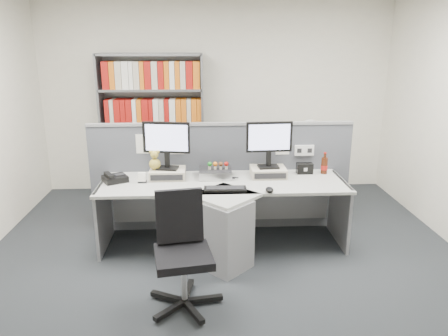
{
  "coord_description": "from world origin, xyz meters",
  "views": [
    {
      "loc": [
        -0.21,
        -3.47,
        2.14
      ],
      "look_at": [
        0.0,
        0.65,
        0.92
      ],
      "focal_mm": 34.19,
      "sensor_mm": 36.0,
      "label": 1
    }
  ],
  "objects": [
    {
      "name": "desk",
      "position": [
        0.0,
        0.6,
        0.46
      ],
      "size": [
        2.6,
        1.2,
        0.72
      ],
      "color": "#B0B1AB",
      "rests_on": "ground"
    },
    {
      "name": "figurines",
      "position": [
        -0.05,
        0.97,
        0.86
      ],
      "size": [
        0.23,
        0.05,
        0.09
      ],
      "color": "beige",
      "rests_on": "desktop_pc"
    },
    {
      "name": "cola_bottle",
      "position": [
        1.15,
        1.05,
        0.81
      ],
      "size": [
        0.08,
        0.08,
        0.25
      ],
      "color": "#3F190A",
      "rests_on": "desk"
    },
    {
      "name": "speaker",
      "position": [
        0.93,
        1.07,
        0.78
      ],
      "size": [
        0.18,
        0.1,
        0.12
      ],
      "primitive_type": "cube",
      "color": "black",
      "rests_on": "desk"
    },
    {
      "name": "monitor_riser_left",
      "position": [
        -0.6,
        0.98,
        0.77
      ],
      "size": [
        0.38,
        0.31,
        0.1
      ],
      "color": "beige",
      "rests_on": "desk"
    },
    {
      "name": "room_shell",
      "position": [
        0.0,
        0.0,
        1.79
      ],
      "size": [
        5.04,
        5.54,
        2.72
      ],
      "color": "white",
      "rests_on": "ground"
    },
    {
      "name": "mouse",
      "position": [
        0.44,
        0.47,
        0.74
      ],
      "size": [
        0.08,
        0.13,
        0.05
      ],
      "primitive_type": "ellipsoid",
      "color": "black",
      "rests_on": "desk"
    },
    {
      "name": "keyboard",
      "position": [
        0.01,
        0.54,
        0.73
      ],
      "size": [
        0.43,
        0.17,
        0.03
      ],
      "color": "black",
      "rests_on": "desk"
    },
    {
      "name": "desk_phone",
      "position": [
        -1.15,
        0.87,
        0.76
      ],
      "size": [
        0.31,
        0.3,
        0.1
      ],
      "color": "black",
      "rests_on": "desk"
    },
    {
      "name": "desktop_pc",
      "position": [
        -0.08,
        0.98,
        0.77
      ],
      "size": [
        0.35,
        0.31,
        0.09
      ],
      "color": "black",
      "rests_on": "desk"
    },
    {
      "name": "desk_fan",
      "position": [
        1.2,
        1.99,
        0.99
      ],
      "size": [
        0.28,
        0.16,
        0.47
      ],
      "color": "white",
      "rests_on": "filing_cabinet"
    },
    {
      "name": "shelving_unit",
      "position": [
        -0.9,
        2.44,
        0.98
      ],
      "size": [
        1.41,
        0.4,
        2.0
      ],
      "color": "slate",
      "rests_on": "ground"
    },
    {
      "name": "partition",
      "position": [
        0.0,
        1.25,
        0.65
      ],
      "size": [
        3.0,
        0.08,
        1.27
      ],
      "color": "#52555D",
      "rests_on": "ground"
    },
    {
      "name": "monitor_left",
      "position": [
        -0.6,
        0.98,
        1.13
      ],
      "size": [
        0.5,
        0.2,
        0.52
      ],
      "color": "black",
      "rests_on": "monitor_riser_left"
    },
    {
      "name": "filing_cabinet",
      "position": [
        1.2,
        1.99,
        0.35
      ],
      "size": [
        0.45,
        0.61,
        0.7
      ],
      "color": "slate",
      "rests_on": "ground"
    },
    {
      "name": "monitor_right",
      "position": [
        0.5,
        0.98,
        1.12
      ],
      "size": [
        0.5,
        0.17,
        0.51
      ],
      "color": "black",
      "rests_on": "monitor_riser_right"
    },
    {
      "name": "desk_calendar",
      "position": [
        -0.85,
        0.83,
        0.77
      ],
      "size": [
        0.09,
        0.07,
        0.11
      ],
      "color": "black",
      "rests_on": "desk"
    },
    {
      "name": "plush_toy",
      "position": [
        -0.73,
        0.97,
        0.91
      ],
      "size": [
        0.12,
        0.12,
        0.21
      ],
      "color": "#B09C3A",
      "rests_on": "monitor_riser_left"
    },
    {
      "name": "monitor_riser_right",
      "position": [
        0.5,
        0.98,
        0.77
      ],
      "size": [
        0.38,
        0.31,
        0.1
      ],
      "color": "beige",
      "rests_on": "desk"
    },
    {
      "name": "ground",
      "position": [
        0.0,
        0.0,
        0.0
      ],
      "size": [
        5.5,
        5.5,
        0.0
      ],
      "primitive_type": "plane",
      "color": "#2E3236",
      "rests_on": "ground"
    },
    {
      "name": "office_chair",
      "position": [
        -0.39,
        -0.26,
        0.51
      ],
      "size": [
        0.63,
        0.63,
        0.95
      ],
      "color": "silver",
      "rests_on": "ground"
    }
  ]
}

